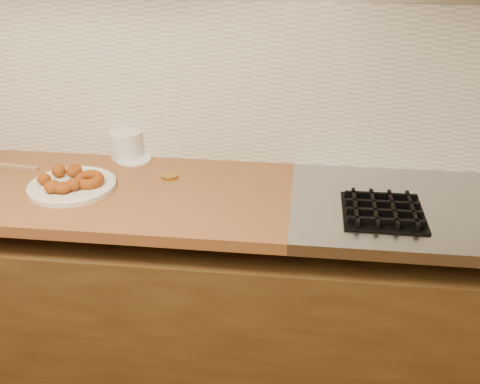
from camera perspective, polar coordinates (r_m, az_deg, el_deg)
name	(u,v)px	position (r m, az deg, el deg)	size (l,w,h in m)	color
wall_back	(162,42)	(2.14, -7.89, 14.86)	(4.00, 0.02, 2.70)	tan
base_cabinet	(158,306)	(2.27, -8.29, -11.43)	(3.60, 0.60, 0.77)	brown
backsplash	(164,83)	(2.16, -7.72, 10.91)	(3.60, 0.02, 0.60)	beige
donut_plate	(72,186)	(2.07, -16.68, 0.60)	(0.31, 0.31, 0.02)	beige
ring_donut	(89,180)	(2.03, -15.09, 1.22)	(0.10, 0.10, 0.04)	#903D11
fried_dough_chunks	(62,180)	(2.05, -17.65, 1.21)	(0.18, 0.21, 0.05)	#903D11
plastic_tub	(126,144)	(2.27, -11.47, 4.76)	(0.13, 0.13, 0.11)	silver
tub_lid	(134,159)	(2.25, -10.71, 3.30)	(0.14, 0.14, 0.01)	silver
brass_jar_lid	(170,176)	(2.08, -7.13, 1.62)	(0.06, 0.06, 0.01)	#A47F2D
wooden_utensil	(18,167)	(2.30, -21.58, 2.38)	(0.16, 0.02, 0.01)	#8E6D4B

